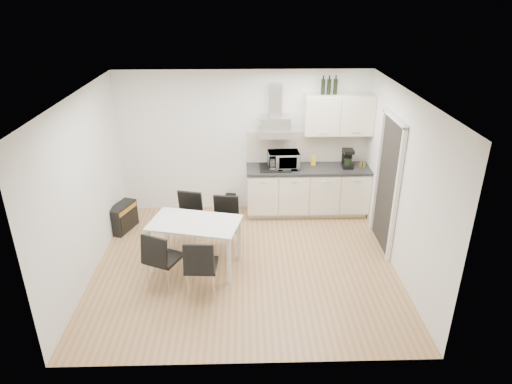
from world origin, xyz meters
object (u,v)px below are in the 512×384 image
chair_near_right (202,266)px  chair_far_right (225,226)px  guitar_amp (123,217)px  dining_table (195,227)px  chair_far_left (187,221)px  kitchenette (310,171)px  chair_near_left (164,259)px  floor_speaker (230,202)px

chair_near_right → chair_far_right: bearing=80.0°
chair_far_right → guitar_amp: size_ratio=1.42×
guitar_amp → dining_table: bearing=-20.2°
chair_far_left → dining_table: bearing=121.6°
kitchenette → chair_far_left: size_ratio=2.86×
dining_table → guitar_amp: size_ratio=2.31×
chair_near_left → chair_near_right: same height
kitchenette → chair_far_left: 2.43m
kitchenette → floor_speaker: kitchenette is taller
chair_far_left → floor_speaker: size_ratio=2.90×
kitchenette → floor_speaker: bearing=173.5°
dining_table → chair_near_left: 0.67m
chair_near_right → guitar_amp: bearing=132.8°
dining_table → chair_near_left: (-0.40, -0.49, -0.22)m
dining_table → chair_far_left: chair_far_left is taller
chair_far_left → guitar_amp: bearing=-11.1°
chair_near_left → guitar_amp: chair_near_left is taller
chair_far_right → chair_near_left: (-0.81, -0.93, 0.00)m
floor_speaker → guitar_amp: bearing=-148.0°
kitchenette → chair_far_left: kitchenette is taller
dining_table → chair_near_left: chair_near_left is taller
kitchenette → chair_far_right: bearing=-139.4°
chair_far_left → chair_near_left: bearing=93.7°
floor_speaker → dining_table: bearing=-93.5°
kitchenette → guitar_amp: size_ratio=4.08×
kitchenette → chair_far_right: (-1.51, -1.29, -0.39)m
kitchenette → chair_far_right: 2.03m
dining_table → chair_far_right: size_ratio=1.62×
chair_near_right → guitar_amp: size_ratio=1.42×
kitchenette → guitar_amp: bearing=-170.2°
chair_far_right → guitar_amp: chair_far_right is taller
kitchenette → chair_near_left: size_ratio=2.86×
chair_far_left → kitchenette: bearing=-138.3°
kitchenette → guitar_amp: 3.40m
chair_far_right → chair_near_left: size_ratio=1.00×
chair_far_right → chair_near_left: same height
chair_far_left → chair_near_right: 1.35m
kitchenette → chair_near_right: (-1.78, -2.42, -0.39)m
chair_near_right → floor_speaker: 2.62m
dining_table → floor_speaker: dining_table is taller
chair_near_right → floor_speaker: (0.32, 2.59, -0.29)m
dining_table → chair_near_right: size_ratio=1.62×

